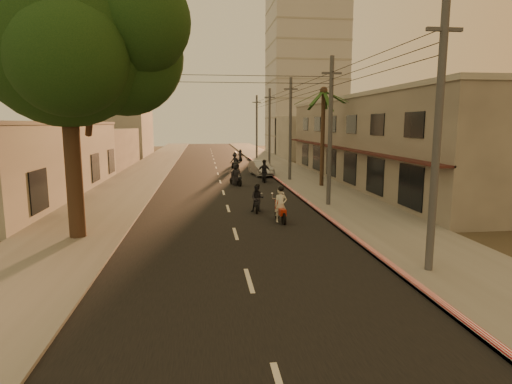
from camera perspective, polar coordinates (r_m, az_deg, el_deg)
ground at (r=18.03m, az=-2.29°, el=-7.23°), size 160.00×160.00×0.00m
road at (r=37.61m, az=-4.79°, el=1.38°), size 10.00×140.00×0.02m
sidewalk_right at (r=38.61m, az=6.40°, el=1.63°), size 5.00×140.00×0.12m
sidewalk_left at (r=38.07m, az=-16.15°, el=1.22°), size 5.00×140.00×0.12m
curb_stripe at (r=33.26m, az=4.36°, el=0.52°), size 0.20×60.00×0.20m
shophouse_row at (r=38.46m, az=16.66°, el=6.64°), size 8.80×34.20×7.30m
left_building at (r=33.77m, az=-28.91°, el=3.80°), size 8.20×24.20×5.20m
distant_tower at (r=75.80m, az=6.59°, el=15.86°), size 12.10×12.10×28.00m
broadleaf_tree at (r=20.36m, az=-22.91°, el=18.05°), size 9.60×8.70×12.10m
palm_tree at (r=34.60m, az=9.00°, el=12.47°), size 5.00×5.00×8.20m
utility_poles at (r=38.03m, az=4.63°, el=11.32°), size 1.20×48.26×9.00m
filler_right at (r=64.15m, az=6.97°, el=7.24°), size 8.00×14.00×6.00m
filler_left_near at (r=52.85m, az=-20.86°, el=5.44°), size 8.00×14.00×4.40m
filler_left_far at (r=70.40m, az=-17.44°, el=7.46°), size 8.00×14.00×7.00m
scooter_red at (r=22.16m, az=3.31°, el=-1.90°), size 0.78×1.95×1.92m
scooter_mid_a at (r=24.64m, az=0.19°, el=-0.93°), size 0.99×1.71×1.69m
scooter_mid_b at (r=37.21m, az=1.09°, el=2.68°), size 1.18×2.01×1.98m
scooter_far_a at (r=35.14m, az=-2.67°, el=2.30°), size 1.32×1.89×1.97m
scooter_far_b at (r=48.68m, az=-2.83°, el=4.16°), size 1.64×1.72×1.84m
parked_car at (r=41.83m, az=0.67°, el=3.19°), size 2.79×4.87×1.46m
scooter_far_c at (r=57.42m, az=-2.10°, el=4.81°), size 0.77×1.68×1.64m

